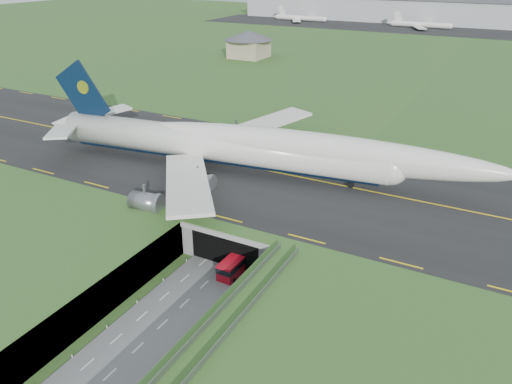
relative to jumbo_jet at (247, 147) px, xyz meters
The scene contains 10 objects.
ground 33.27m from the jumbo_jet, 75.08° to the right, with size 900.00×900.00×0.00m, color #305B24.
airfield_deck 32.36m from the jumbo_jet, 75.08° to the right, with size 800.00×800.00×6.00m, color gray.
trench_road 40.17m from the jumbo_jet, 77.95° to the right, with size 12.00×75.00×0.20m, color slate.
taxiway 10.05m from the jumbo_jet, 19.19° to the left, with size 800.00×44.00×0.18m, color black.
tunnel_portal 17.66m from the jumbo_jet, 59.17° to the right, with size 17.00×22.30×6.00m.
guideway 53.21m from the jumbo_jet, 68.88° to the right, with size 3.00×53.00×7.05m.
jumbo_jet is the anchor object (origin of this frame).
shuttle_tram 27.35m from the jumbo_jet, 65.82° to the right, with size 2.73×6.77×2.76m.
service_building 125.47m from the jumbo_jet, 118.47° to the left, with size 20.56×20.56×11.15m.
cargo_terminal 269.34m from the jumbo_jet, 88.33° to the left, with size 320.00×67.00×15.60m.
Camera 1 is at (35.42, -48.49, 44.14)m, focal length 35.00 mm.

